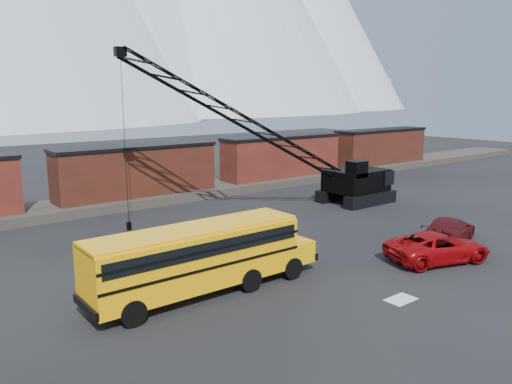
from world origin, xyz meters
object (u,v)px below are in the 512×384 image
school_bus (202,256)px  red_pickup (438,247)px  crawler_crane (251,126)px  maroon_suv (449,230)px

school_bus → red_pickup: size_ratio=2.01×
school_bus → crawler_crane: crawler_crane is taller
red_pickup → crawler_crane: 15.87m
crawler_crane → red_pickup: bearing=-83.6°
maroon_suv → crawler_crane: 15.29m
red_pickup → crawler_crane: (-1.65, 14.63, 5.95)m
maroon_suv → crawler_crane: (-5.31, 13.05, 5.95)m
red_pickup → maroon_suv: size_ratio=1.05×
school_bus → red_pickup: school_bus is taller
school_bus → crawler_crane: 15.96m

